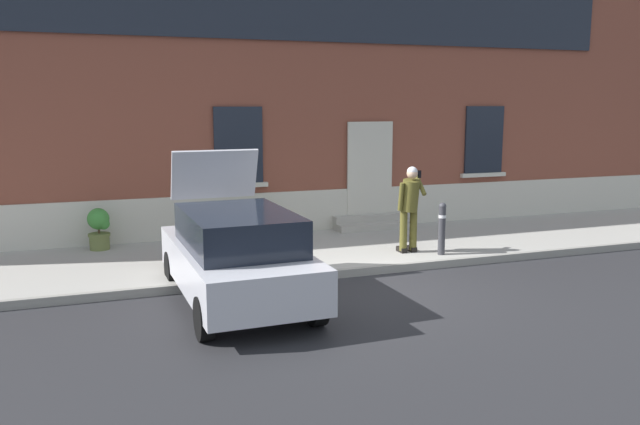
{
  "coord_description": "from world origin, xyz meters",
  "views": [
    {
      "loc": [
        -4.31,
        -9.61,
        3.12
      ],
      "look_at": [
        -0.28,
        1.6,
        1.1
      ],
      "focal_mm": 36.23,
      "sensor_mm": 36.0,
      "label": 1
    }
  ],
  "objects_px": {
    "planter_cream": "(221,221)",
    "bollard_far_left": "(245,241)",
    "planter_terracotta": "(268,219)",
    "planter_olive": "(99,228)",
    "bollard_near_person": "(442,227)",
    "person_on_phone": "(410,204)",
    "hatchback_car_silver": "(237,254)"
  },
  "relations": [
    {
      "from": "bollard_near_person",
      "to": "person_on_phone",
      "type": "bearing_deg",
      "value": 145.38
    },
    {
      "from": "person_on_phone",
      "to": "planter_olive",
      "type": "relative_size",
      "value": 2.03
    },
    {
      "from": "bollard_far_left",
      "to": "bollard_near_person",
      "type": "bearing_deg",
      "value": 0.0
    },
    {
      "from": "planter_olive",
      "to": "bollard_near_person",
      "type": "bearing_deg",
      "value": -23.51
    },
    {
      "from": "planter_terracotta",
      "to": "person_on_phone",
      "type": "bearing_deg",
      "value": -43.72
    },
    {
      "from": "bollard_far_left",
      "to": "planter_olive",
      "type": "bearing_deg",
      "value": 130.84
    },
    {
      "from": "bollard_near_person",
      "to": "bollard_far_left",
      "type": "relative_size",
      "value": 1.0
    },
    {
      "from": "person_on_phone",
      "to": "planter_olive",
      "type": "height_order",
      "value": "person_on_phone"
    },
    {
      "from": "bollard_near_person",
      "to": "person_on_phone",
      "type": "xyz_separation_m",
      "value": [
        -0.53,
        0.37,
        0.44
      ]
    },
    {
      "from": "bollard_far_left",
      "to": "person_on_phone",
      "type": "height_order",
      "value": "person_on_phone"
    },
    {
      "from": "hatchback_car_silver",
      "to": "bollard_far_left",
      "type": "relative_size",
      "value": 3.93
    },
    {
      "from": "bollard_far_left",
      "to": "planter_terracotta",
      "type": "xyz_separation_m",
      "value": [
        1.13,
        2.58,
        -0.11
      ]
    },
    {
      "from": "bollard_far_left",
      "to": "planter_cream",
      "type": "relative_size",
      "value": 1.22
    },
    {
      "from": "hatchback_car_silver",
      "to": "planter_terracotta",
      "type": "distance_m",
      "value": 4.2
    },
    {
      "from": "planter_cream",
      "to": "person_on_phone",
      "type": "bearing_deg",
      "value": -34.24
    },
    {
      "from": "planter_cream",
      "to": "bollard_far_left",
      "type": "bearing_deg",
      "value": -92.13
    },
    {
      "from": "bollard_near_person",
      "to": "planter_cream",
      "type": "distance_m",
      "value": 4.7
    },
    {
      "from": "hatchback_car_silver",
      "to": "planter_cream",
      "type": "bearing_deg",
      "value": 82.27
    },
    {
      "from": "hatchback_car_silver",
      "to": "person_on_phone",
      "type": "height_order",
      "value": "hatchback_car_silver"
    },
    {
      "from": "planter_olive",
      "to": "planter_terracotta",
      "type": "distance_m",
      "value": 3.54
    },
    {
      "from": "planter_olive",
      "to": "planter_cream",
      "type": "xyz_separation_m",
      "value": [
        2.5,
        -0.13,
        0.0
      ]
    },
    {
      "from": "planter_olive",
      "to": "planter_terracotta",
      "type": "height_order",
      "value": "same"
    },
    {
      "from": "bollard_far_left",
      "to": "person_on_phone",
      "type": "distance_m",
      "value": 3.5
    },
    {
      "from": "hatchback_car_silver",
      "to": "planter_terracotta",
      "type": "xyz_separation_m",
      "value": [
        1.57,
        3.89,
        -0.19
      ]
    },
    {
      "from": "hatchback_car_silver",
      "to": "planter_cream",
      "type": "xyz_separation_m",
      "value": [
        0.54,
        3.96,
        -0.19
      ]
    },
    {
      "from": "planter_olive",
      "to": "planter_terracotta",
      "type": "xyz_separation_m",
      "value": [
        3.53,
        -0.2,
        0.0
      ]
    },
    {
      "from": "planter_cream",
      "to": "planter_terracotta",
      "type": "bearing_deg",
      "value": -3.75
    },
    {
      "from": "bollard_near_person",
      "to": "planter_cream",
      "type": "height_order",
      "value": "bollard_near_person"
    },
    {
      "from": "bollard_far_left",
      "to": "planter_cream",
      "type": "distance_m",
      "value": 2.65
    },
    {
      "from": "person_on_phone",
      "to": "hatchback_car_silver",
      "type": "bearing_deg",
      "value": -160.2
    },
    {
      "from": "person_on_phone",
      "to": "bollard_far_left",
      "type": "bearing_deg",
      "value": -177.49
    },
    {
      "from": "bollard_near_person",
      "to": "planter_olive",
      "type": "relative_size",
      "value": 1.22
    }
  ]
}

